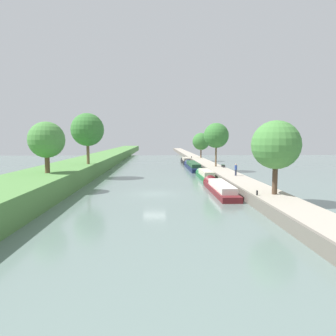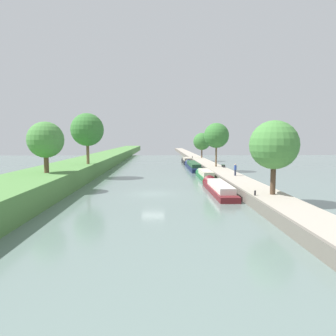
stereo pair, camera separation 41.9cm
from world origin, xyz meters
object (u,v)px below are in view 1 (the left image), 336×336
narrowboat_maroon (219,188)px  narrowboat_navy (192,166)px  narrowboat_green (205,175)px  park_bench (223,165)px  narrowboat_black (186,161)px  person_walking (236,169)px  mooring_bollard_near (257,193)px  mooring_bollard_far (192,157)px

narrowboat_maroon → narrowboat_navy: 27.98m
narrowboat_green → park_bench: 9.13m
narrowboat_maroon → narrowboat_black: (0.08, 42.50, 0.09)m
person_walking → mooring_bollard_near: size_ratio=3.69×
narrowboat_navy → mooring_bollard_far: bearing=84.2°
narrowboat_black → mooring_bollard_near: (1.89, -50.07, 0.63)m
narrowboat_navy → mooring_bollard_far: 19.00m
mooring_bollard_far → person_walking: bearing=-87.3°
narrowboat_green → mooring_bollard_near: (1.68, -20.04, 0.67)m
narrowboat_green → mooring_bollard_far: size_ratio=23.07×
narrowboat_green → narrowboat_black: narrowboat_black is taller
narrowboat_maroon → mooring_bollard_far: bearing=87.6°
narrowboat_navy → park_bench: (4.73, -7.60, 0.75)m
person_walking → park_bench: person_walking is taller
narrowboat_black → person_walking: (3.75, -34.88, 1.28)m
narrowboat_black → narrowboat_navy: bearing=-90.1°
narrowboat_green → narrowboat_black: 30.03m
narrowboat_maroon → park_bench: park_bench is taller
narrowboat_green → mooring_bollard_far: (1.68, 34.41, 0.67)m
narrowboat_black → person_walking: person_walking is taller
mooring_bollard_near → mooring_bollard_far: 54.45m
person_walking → mooring_bollard_far: size_ratio=3.69×
narrowboat_navy → mooring_bollard_near: bearing=-86.9°
person_walking → narrowboat_black: bearing=96.1°
person_walking → mooring_bollard_far: 39.31m
narrowboat_maroon → narrowboat_black: narrowboat_black is taller
person_walking → park_bench: size_ratio=1.11×
park_bench → narrowboat_maroon: bearing=-103.2°
mooring_bollard_far → park_bench: 26.64m
narrowboat_maroon → park_bench: size_ratio=8.53×
narrowboat_black → mooring_bollard_far: 4.81m
narrowboat_maroon → mooring_bollard_near: bearing=-75.4°
narrowboat_green → narrowboat_navy: size_ratio=0.60×
mooring_bollard_near → mooring_bollard_far: same height
mooring_bollard_far → park_bench: bearing=-84.0°
narrowboat_navy → person_walking: bearing=-79.5°
narrowboat_navy → narrowboat_black: bearing=89.9°
park_bench → narrowboat_green: bearing=-119.5°
narrowboat_black → park_bench: 22.62m
narrowboat_maroon → park_bench: bearing=76.8°
person_walking → park_bench: 12.81m
narrowboat_black → narrowboat_maroon: bearing=-90.1°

